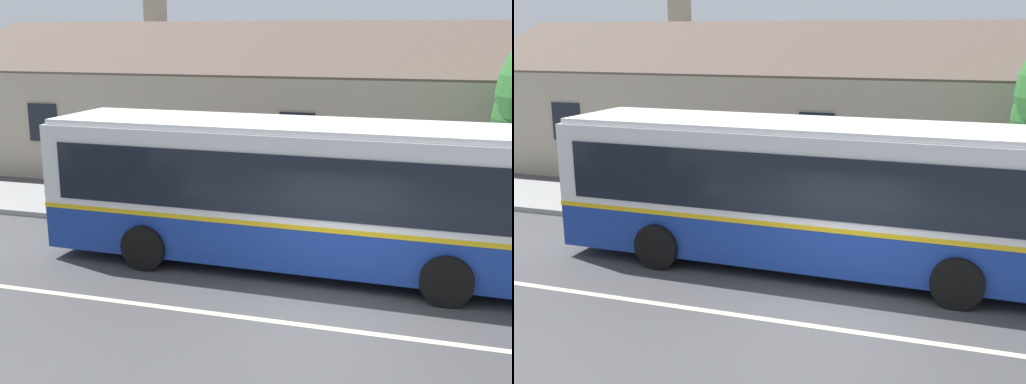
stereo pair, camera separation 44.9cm
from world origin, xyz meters
The scene contains 7 objects.
ground_plane centered at (0.00, 0.00, 0.00)m, with size 300.00×300.00×0.00m, color #424244.
sidewalk_far centered at (0.00, 6.00, 0.07)m, with size 60.00×3.00×0.15m, color gray.
lane_divider_stripe centered at (0.00, 0.00, 0.00)m, with size 60.00×0.16×0.01m, color beige.
community_building centered at (-2.46, 13.07, 1.95)m, with size 26.09×8.72×6.45m.
transit_bus centered at (-1.19, 2.90, 1.71)m, with size 10.87×2.93×3.17m.
bench_by_building centered at (-8.12, 5.42, 0.56)m, with size 1.53×0.51×0.94m.
bench_down_street centered at (-3.95, 5.57, 0.56)m, with size 1.58×0.51×0.94m.
Camera 2 is at (2.29, -10.05, 5.00)m, focal length 45.00 mm.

